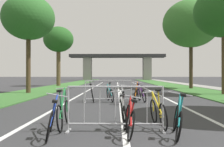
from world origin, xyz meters
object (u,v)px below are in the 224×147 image
Objects in this scene: bicycle_white_8 at (124,114)px; crowd_barrier_nearest at (115,109)px; tree_right_oak_mid at (224,12)px; bicycle_red_2 at (129,119)px; bicycle_silver_3 at (122,96)px; bicycle_teal_10 at (178,120)px; bicycle_purple_7 at (141,94)px; bicycle_yellow_5 at (158,112)px; bicycle_blue_1 at (52,120)px; bicycle_orange_9 at (135,95)px; tree_left_pine_far at (58,40)px; bicycle_black_6 at (92,94)px; bicycle_teal_0 at (110,94)px; bicycle_green_4 at (63,113)px; tree_right_oak_near at (191,24)px; tree_left_maple_mid at (28,18)px; crowd_barrier_second at (108,91)px.

crowd_barrier_nearest is at bearing -118.21° from bicycle_white_8.
tree_right_oak_mid reaches higher than bicycle_red_2.
bicycle_silver_3 is 6.12m from bicycle_teal_10.
bicycle_red_2 is 7.03m from bicycle_purple_7.
bicycle_white_8 is (-0.86, -0.15, -0.02)m from bicycle_yellow_5.
bicycle_blue_1 is 0.91× the size of bicycle_orange_9.
tree_left_pine_far reaches higher than bicycle_orange_9.
bicycle_blue_1 is at bearing -98.08° from bicycle_black_6.
bicycle_teal_0 is at bearing -150.87° from tree_right_oak_mid.
bicycle_green_4 is 1.05× the size of bicycle_black_6.
bicycle_purple_7 is (0.17, 6.02, -0.03)m from bicycle_yellow_5.
bicycle_silver_3 is 1.01× the size of bicycle_white_8.
bicycle_teal_10 is at bearing -89.20° from bicycle_teal_0.
bicycle_purple_7 is at bearing 40.90° from bicycle_silver_3.
tree_right_oak_near is 5.08× the size of bicycle_teal_10.
bicycle_blue_1 is 1.79m from bicycle_white_8.
bicycle_green_4 is 5.65m from bicycle_orange_9.
bicycle_yellow_5 reaches higher than bicycle_red_2.
tree_right_oak_near is at bearing 66.66° from bicycle_white_8.
tree_left_pine_far is 4.13× the size of bicycle_teal_0.
bicycle_purple_7 is 0.97× the size of bicycle_white_8.
bicycle_teal_0 is 1.01× the size of bicycle_white_8.
bicycle_yellow_5 is 1.02m from bicycle_teal_10.
tree_right_oak_near reaches higher than bicycle_teal_10.
bicycle_white_8 is at bearing -175.37° from bicycle_yellow_5.
bicycle_teal_10 is (7.42, -12.20, -4.89)m from tree_left_maple_mid.
bicycle_blue_1 is at bearing -114.24° from tree_right_oak_near.
bicycle_teal_0 is at bearing 71.48° from bicycle_blue_1.
tree_right_oak_mid is 13.30m from bicycle_white_8.
tree_right_oak_mid is 12.76m from bicycle_yellow_5.
bicycle_silver_3 is at bearing 87.33° from bicycle_red_2.
crowd_barrier_second reaches higher than bicycle_blue_1.
tree_right_oak_mid is 4.36× the size of bicycle_yellow_5.
bicycle_silver_3 is at bearing 87.31° from crowd_barrier_nearest.
bicycle_black_6 is (-1.44, 6.89, 0.02)m from bicycle_red_2.
tree_left_maple_mid is at bearing 135.41° from bicycle_purple_7.
tree_right_oak_near is 14.43m from bicycle_teal_0.
tree_right_oak_mid is 8.67m from bicycle_purple_7.
bicycle_red_2 is at bearing -84.76° from bicycle_black_6.
bicycle_purple_7 is (0.97, 0.98, -0.01)m from bicycle_silver_3.
tree_left_pine_far is 3.02× the size of crowd_barrier_second.
tree_right_oak_near is 3.67× the size of crowd_barrier_second.
tree_right_oak_near is at bearing 68.81° from crowd_barrier_nearest.
tree_left_maple_mid is 4.21× the size of bicycle_teal_10.
tree_left_pine_far is at bearing 92.36° from tree_left_maple_mid.
tree_left_maple_mid is at bearing 117.38° from crowd_barrier_nearest.
crowd_barrier_nearest is (-6.90, -17.80, -5.49)m from tree_right_oak_near.
tree_right_oak_near is at bearing 24.85° from tree_left_maple_mid.
tree_left_pine_far is 24.08m from bicycle_white_8.
bicycle_black_6 is (-8.15, -4.20, -4.97)m from tree_right_oak_mid.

